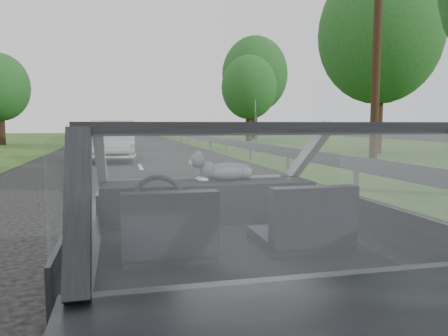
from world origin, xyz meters
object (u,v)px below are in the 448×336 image
subject_car (227,237)px  other_car (113,141)px  cat (227,170)px  utility_pole (377,38)px  highway_sign (256,126)px

subject_car → other_car: size_ratio=0.84×
cat → utility_pole: (7.74, 10.22, 3.24)m
subject_car → other_car: other_car is taller
utility_pole → cat: bearing=-127.1°
other_car → cat: bearing=-84.0°
cat → other_car: size_ratio=0.11×
cat → utility_pole: utility_pole is taller
other_car → subject_car: bearing=-84.7°
subject_car → cat: subject_car is taller
other_car → utility_pole: bearing=-23.6°
subject_car → utility_pole: (7.90, 10.87, 3.59)m
subject_car → utility_pole: 13.91m
other_car → utility_pole: size_ratio=0.55×
highway_sign → utility_pole: 8.21m
highway_sign → utility_pole: size_ratio=0.30×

